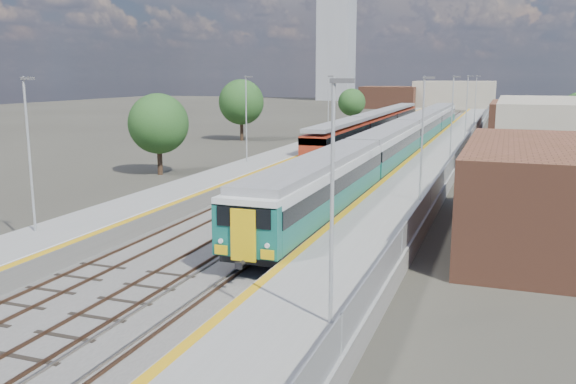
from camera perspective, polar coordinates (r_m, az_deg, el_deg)
The scene contains 11 objects.
ground at distance 66.72m, azimuth 9.81°, elevation 3.36°, with size 320.00×320.00×0.00m, color #47443A.
ballast_bed at distance 69.56m, azimuth 8.35°, elevation 3.73°, with size 10.50×155.00×0.06m, color #565451.
tracks at distance 71.07m, azimuth 9.10°, elevation 3.92°, with size 8.96×160.00×0.17m.
platform_right at distance 68.42m, azimuth 14.56°, elevation 3.80°, with size 4.70×155.00×8.52m.
platform_left at distance 71.14m, azimuth 2.97°, elevation 4.39°, with size 4.30×155.00×8.52m.
buildings at distance 156.59m, azimuth 9.11°, elevation 11.55°, with size 72.00×185.50×40.00m.
green_train at distance 64.92m, azimuth 10.98°, elevation 5.18°, with size 3.00×83.48×3.30m.
red_train at distance 83.72m, azimuth 8.14°, elevation 6.34°, with size 2.78×56.38×3.51m.
tree_a at distance 53.94m, azimuth -12.03°, elevation 6.26°, with size 5.20×5.20×7.05m.
tree_b at distance 81.00m, azimuth -4.39°, elevation 8.38°, with size 5.92×5.92×8.03m.
tree_c at distance 105.50m, azimuth 5.98°, elevation 8.35°, with size 4.65×4.65×6.31m.
Camera 1 is at (11.38, -15.17, 8.59)m, focal length 38.00 mm.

